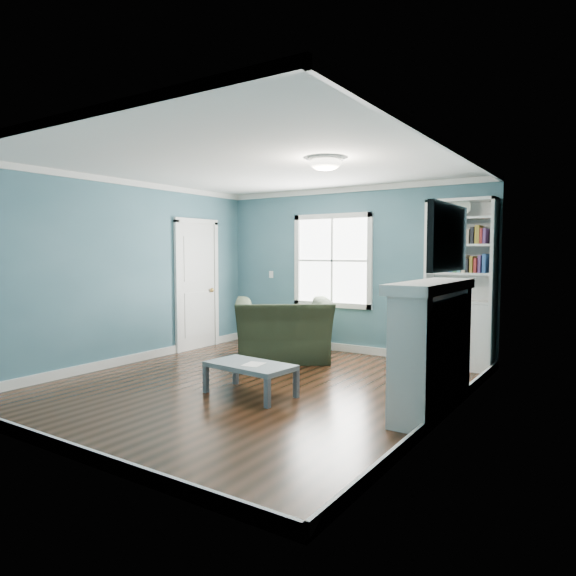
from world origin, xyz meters
The scene contains 13 objects.
floor centered at (0.00, 0.00, 0.00)m, with size 5.00×5.00×0.00m, color black.
room_walls centered at (0.00, 0.00, 1.58)m, with size 5.00×5.00×5.00m.
trim centered at (0.00, 0.00, 1.24)m, with size 4.50×5.00×2.60m.
window centered at (-0.30, 2.49, 1.45)m, with size 1.40×0.06×1.50m.
bookshelf centered at (1.77, 2.30, 0.92)m, with size 0.90×0.35×2.31m.
fireplace centered at (2.08, 0.20, 0.64)m, with size 0.44×1.58×1.30m.
tv centered at (2.20, 0.20, 1.72)m, with size 0.06×1.10×0.65m, color black.
door centered at (-2.22, 1.40, 1.07)m, with size 0.12×0.98×2.17m.
ceiling_fixture centered at (0.90, 0.10, 2.55)m, with size 0.38×0.38×0.15m.
light_switch centered at (-1.50, 2.48, 1.20)m, with size 0.08×0.01×0.12m, color white.
recliner centered at (-0.53, 1.41, 0.60)m, with size 1.38×0.90×1.20m, color #232D1C.
coffee_table centered at (0.20, -0.33, 0.31)m, with size 1.02×0.62×0.36m.
paper_sheet centered at (0.26, -0.35, 0.36)m, with size 0.20×0.25×0.00m, color white.
Camera 1 is at (3.63, -4.78, 1.59)m, focal length 32.00 mm.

